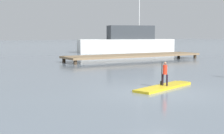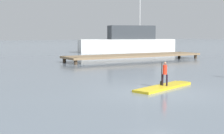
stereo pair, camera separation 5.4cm
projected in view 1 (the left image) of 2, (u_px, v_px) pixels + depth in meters
The scene contains 5 objects.
ground_plane at pixel (158, 92), 13.04m from camera, with size 240.00×240.00×0.00m, color slate.
paddleboard_near at pixel (165, 87), 13.98m from camera, with size 3.67×1.87×0.10m.
paddler_child_solo at pixel (165, 72), 13.93m from camera, with size 0.23×0.37×1.05m.
fishing_boat_white_large at pixel (127, 42), 41.95m from camera, with size 12.89×6.44×10.38m.
floating_dock at pixel (134, 55), 28.99m from camera, with size 13.40×2.94×0.52m.
Camera 1 is at (-8.16, -10.13, 2.34)m, focal length 51.04 mm.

